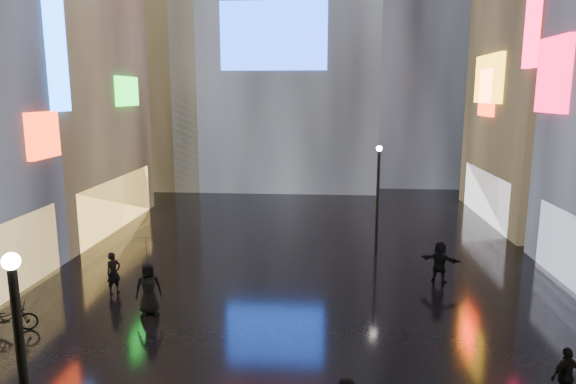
# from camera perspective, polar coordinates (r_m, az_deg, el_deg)

# --- Properties ---
(ground) EXTENTS (140.00, 140.00, 0.00)m
(ground) POSITION_cam_1_polar(r_m,az_deg,el_deg) (23.81, 1.50, -8.21)
(ground) COLOR black
(ground) RESTS_ON ground
(building_left_far) EXTENTS (10.28, 12.00, 22.00)m
(building_left_far) POSITION_cam_1_polar(r_m,az_deg,el_deg) (33.36, -27.48, 15.20)
(building_left_far) COLOR black
(building_left_far) RESTS_ON ground
(tower_flank_left) EXTENTS (10.00, 10.00, 26.00)m
(tower_flank_left) POSITION_cam_1_polar(r_m,az_deg,el_deg) (47.25, -14.93, 16.88)
(tower_flank_left) COLOR black
(tower_flank_left) RESTS_ON ground
(lamp_near) EXTENTS (0.30, 0.30, 5.20)m
(lamp_near) POSITION_cam_1_polar(r_m,az_deg,el_deg) (10.54, -27.33, -17.79)
(lamp_near) COLOR black
(lamp_near) RESTS_ON ground
(lamp_far) EXTENTS (0.30, 0.30, 5.20)m
(lamp_far) POSITION_cam_1_polar(r_m,az_deg,el_deg) (26.75, 9.96, 0.29)
(lamp_far) COLOR black
(lamp_far) RESTS_ON ground
(pedestrian_3) EXTENTS (0.97, 0.68, 1.53)m
(pedestrian_3) POSITION_cam_1_polar(r_m,az_deg,el_deg) (15.49, 28.50, -17.50)
(pedestrian_3) COLOR black
(pedestrian_3) RESTS_ON ground
(pedestrian_4) EXTENTS (1.08, 0.89, 1.90)m
(pedestrian_4) POSITION_cam_1_polar(r_m,az_deg,el_deg) (19.31, -15.24, -10.26)
(pedestrian_4) COLOR black
(pedestrian_4) RESTS_ON ground
(pedestrian_5) EXTENTS (1.71, 1.11, 1.77)m
(pedestrian_5) POSITION_cam_1_polar(r_m,az_deg,el_deg) (22.48, 16.50, -7.47)
(pedestrian_5) COLOR black
(pedestrian_5) RESTS_ON ground
(pedestrian_6) EXTENTS (0.68, 0.72, 1.66)m
(pedestrian_6) POSITION_cam_1_polar(r_m,az_deg,el_deg) (21.60, -18.80, -8.51)
(pedestrian_6) COLOR black
(pedestrian_6) RESTS_ON ground
(umbrella_2) EXTENTS (1.41, 1.42, 0.96)m
(umbrella_2) POSITION_cam_1_polar(r_m,az_deg,el_deg) (18.85, -15.46, -6.18)
(umbrella_2) COLOR black
(umbrella_2) RESTS_ON pedestrian_4
(bicycle) EXTENTS (1.93, 1.19, 0.96)m
(bicycle) POSITION_cam_1_polar(r_m,az_deg,el_deg) (19.78, -28.65, -12.21)
(bicycle) COLOR black
(bicycle) RESTS_ON ground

